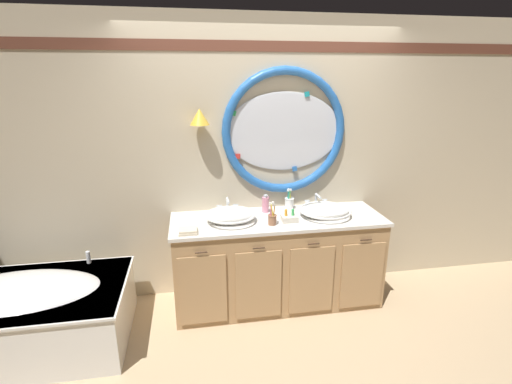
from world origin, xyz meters
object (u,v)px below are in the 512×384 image
sink_basin_left (230,215)px  toothbrush_holder_left (272,218)px  toothbrush_holder_right (289,203)px  toiletry_basket (289,218)px  sink_basin_right (325,210)px  soap_dispenser (265,204)px  folded_hand_towel (188,231)px  bathtub (21,313)px

sink_basin_left → toothbrush_holder_left: bearing=-19.8°
toothbrush_holder_right → toiletry_basket: toothbrush_holder_right is taller
toothbrush_holder_left → toiletry_basket: 0.17m
sink_basin_right → soap_dispenser: (-0.52, 0.19, 0.02)m
sink_basin_left → toothbrush_holder_left: (0.35, -0.12, -0.01)m
soap_dispenser → toiletry_basket: bearing=-58.9°
sink_basin_right → toothbrush_holder_right: (-0.27, 0.24, 0.01)m
toothbrush_holder_left → toiletry_basket: (0.16, 0.05, -0.03)m
folded_hand_towel → toiletry_basket: toiletry_basket is taller
toothbrush_holder_left → folded_hand_towel: toothbrush_holder_left is taller
toiletry_basket → toothbrush_holder_left: bearing=-162.1°
bathtub → toiletry_basket: 2.28m
bathtub → sink_basin_left: size_ratio=3.67×
soap_dispenser → folded_hand_towel: 0.81m
bathtub → toiletry_basket: toiletry_basket is taller
bathtub → soap_dispenser: (2.04, 0.45, 0.63)m
sink_basin_right → toothbrush_holder_right: toothbrush_holder_right is taller
bathtub → toothbrush_holder_right: toothbrush_holder_right is taller
sink_basin_right → toothbrush_holder_right: 0.37m
sink_basin_left → sink_basin_right: (0.87, 0.00, -0.01)m
sink_basin_left → toothbrush_holder_left: size_ratio=2.06×
soap_dispenser → toiletry_basket: 0.31m
toothbrush_holder_right → folded_hand_towel: bearing=-155.9°
soap_dispenser → toothbrush_holder_left: bearing=-90.8°
bathtub → toiletry_basket: (2.20, 0.19, 0.58)m
sink_basin_left → sink_basin_right: sink_basin_left is taller
toiletry_basket → soap_dispenser: bearing=121.1°
sink_basin_left → toiletry_basket: bearing=-8.0°
soap_dispenser → sink_basin_right: bearing=-20.7°
bathtub → folded_hand_towel: size_ratio=10.37×
toothbrush_holder_right → toothbrush_holder_left: bearing=-123.8°
bathtub → toothbrush_holder_left: toothbrush_holder_left is taller
toothbrush_holder_left → toothbrush_holder_right: bearing=56.2°
folded_hand_towel → sink_basin_left: bearing=26.8°
toothbrush_holder_right → sink_basin_right: bearing=-42.0°
sink_basin_left → folded_hand_towel: sink_basin_left is taller
bathtub → toiletry_basket: size_ratio=11.80×
toiletry_basket → toothbrush_holder_right: bearing=75.3°
sink_basin_left → sink_basin_right: size_ratio=0.93×
soap_dispenser → toothbrush_holder_right: bearing=11.7°
bathtub → soap_dispenser: soap_dispenser is taller
sink_basin_left → toothbrush_holder_right: 0.64m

